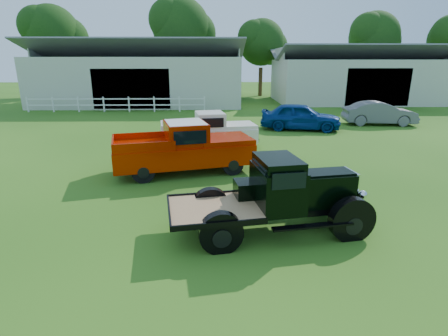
{
  "coord_description": "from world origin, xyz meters",
  "views": [
    {
      "loc": [
        0.02,
        -8.15,
        3.94
      ],
      "look_at": [
        0.2,
        1.2,
        1.05
      ],
      "focal_mm": 28.0,
      "sensor_mm": 36.0,
      "label": 1
    }
  ],
  "objects_px": {
    "red_pickup": "(183,147)",
    "vintage_flatbed": "(273,195)",
    "misc_car_blue": "(300,116)",
    "misc_car_grey": "(379,113)",
    "white_pickup": "(208,131)"
  },
  "relations": [
    {
      "from": "red_pickup",
      "to": "vintage_flatbed",
      "type": "bearing_deg",
      "value": -76.49
    },
    {
      "from": "vintage_flatbed",
      "to": "misc_car_blue",
      "type": "height_order",
      "value": "vintage_flatbed"
    },
    {
      "from": "red_pickup",
      "to": "misc_car_grey",
      "type": "height_order",
      "value": "red_pickup"
    },
    {
      "from": "vintage_flatbed",
      "to": "red_pickup",
      "type": "relative_size",
      "value": 0.9
    },
    {
      "from": "white_pickup",
      "to": "misc_car_blue",
      "type": "xyz_separation_m",
      "value": [
        5.31,
        4.53,
        -0.04
      ]
    },
    {
      "from": "vintage_flatbed",
      "to": "white_pickup",
      "type": "height_order",
      "value": "vintage_flatbed"
    },
    {
      "from": "vintage_flatbed",
      "to": "misc_car_grey",
      "type": "distance_m",
      "value": 16.97
    },
    {
      "from": "white_pickup",
      "to": "misc_car_blue",
      "type": "height_order",
      "value": "white_pickup"
    },
    {
      "from": "red_pickup",
      "to": "white_pickup",
      "type": "xyz_separation_m",
      "value": [
        0.82,
        3.57,
        -0.11
      ]
    },
    {
      "from": "vintage_flatbed",
      "to": "white_pickup",
      "type": "xyz_separation_m",
      "value": [
        -1.71,
        8.28,
        -0.09
      ]
    },
    {
      "from": "red_pickup",
      "to": "misc_car_grey",
      "type": "relative_size",
      "value": 1.16
    },
    {
      "from": "misc_car_blue",
      "to": "misc_car_grey",
      "type": "distance_m",
      "value": 5.63
    },
    {
      "from": "white_pickup",
      "to": "misc_car_blue",
      "type": "bearing_deg",
      "value": 30.73
    },
    {
      "from": "white_pickup",
      "to": "vintage_flatbed",
      "type": "bearing_deg",
      "value": -88.06
    },
    {
      "from": "vintage_flatbed",
      "to": "red_pickup",
      "type": "distance_m",
      "value": 5.35
    }
  ]
}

